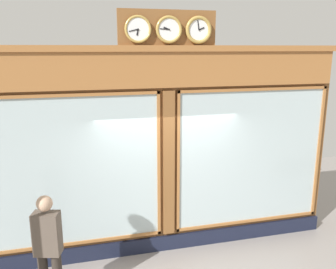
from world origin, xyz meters
TOP-DOWN VIEW (x-y plane):
  - shop_facade at (-0.00, -0.13)m, footprint 6.40×0.42m
  - pedestrian at (2.00, 1.02)m, footprint 0.41×0.31m

SIDE VIEW (x-z plane):
  - pedestrian at x=2.00m, z-range 0.09..1.78m
  - shop_facade at x=0.00m, z-range -0.25..3.97m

